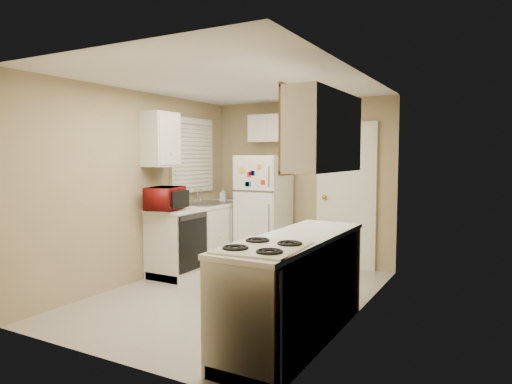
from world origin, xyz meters
The scene contains 19 objects.
floor centered at (0.00, 0.00, 0.00)m, with size 3.80×3.80×0.00m, color #BEB7A8.
ceiling centered at (0.00, 0.00, 2.40)m, with size 3.80×3.80×0.00m, color white.
wall_left centered at (-1.40, 0.00, 1.20)m, with size 3.80×3.80×0.00m, color tan.
wall_right centered at (1.40, 0.00, 1.20)m, with size 3.80×3.80×0.00m, color tan.
wall_back centered at (0.00, 1.90, 1.20)m, with size 2.80×2.80×0.00m, color tan.
wall_front centered at (0.00, -1.90, 1.20)m, with size 2.80×2.80×0.00m, color tan.
left_counter centered at (-1.10, 0.90, 0.45)m, with size 0.60×1.80×0.90m, color silver.
dishwasher centered at (-0.81, 0.30, 0.49)m, with size 0.03×0.58×0.72m, color black.
sink centered at (-1.10, 1.05, 0.86)m, with size 0.54×0.74×0.16m, color gray.
microwave centered at (-1.14, 0.16, 1.05)m, with size 0.30×0.53×0.35m, color maroon.
soap_bottle centered at (-1.15, 1.53, 1.00)m, with size 0.09×0.09×0.20m, color white.
window_blinds centered at (-1.36, 1.05, 1.60)m, with size 0.10×0.98×1.08m, color silver.
upper_cabinet_left centered at (-1.25, 0.22, 1.80)m, with size 0.30×0.45×0.70m, color silver.
refrigerator centered at (-0.42, 1.50, 0.80)m, with size 0.66×0.64×1.60m, color silver.
cabinet_over_fridge centered at (-0.40, 1.75, 2.00)m, with size 0.70×0.30×0.40m, color silver.
interior_door centered at (0.70, 1.86, 1.02)m, with size 0.86×0.06×2.08m, color silver.
right_counter centered at (1.10, -0.80, 0.45)m, with size 0.60×2.00×0.90m, color silver.
stove centered at (1.10, -1.39, 0.43)m, with size 0.57×0.70×0.85m, color silver.
upper_cabinet_right centered at (1.25, -0.50, 1.80)m, with size 0.30×1.20×0.70m, color silver.
Camera 1 is at (2.67, -4.36, 1.59)m, focal length 32.00 mm.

